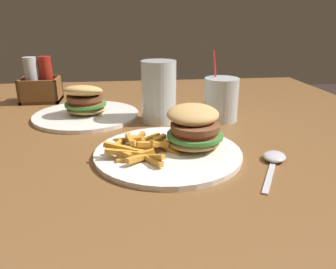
{
  "coord_description": "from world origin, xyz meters",
  "views": [
    {
      "loc": [
        -0.05,
        -0.76,
        1.02
      ],
      "look_at": [
        0.02,
        -0.18,
        0.81
      ],
      "focal_mm": 35.0,
      "sensor_mm": 36.0,
      "label": 1
    }
  ],
  "objects_px": {
    "meal_plate_near": "(178,141)",
    "spoon": "(274,158)",
    "beer_glass": "(159,93)",
    "juice_glass": "(221,101)",
    "condiment_caddy": "(40,85)",
    "meal_plate_far": "(86,108)"
  },
  "relations": [
    {
      "from": "meal_plate_far",
      "to": "condiment_caddy",
      "type": "distance_m",
      "value": 0.25
    },
    {
      "from": "beer_glass",
      "to": "condiment_caddy",
      "type": "height_order",
      "value": "beer_glass"
    },
    {
      "from": "meal_plate_near",
      "to": "beer_glass",
      "type": "height_order",
      "value": "beer_glass"
    },
    {
      "from": "beer_glass",
      "to": "spoon",
      "type": "relative_size",
      "value": 0.99
    },
    {
      "from": "juice_glass",
      "to": "condiment_caddy",
      "type": "height_order",
      "value": "juice_glass"
    },
    {
      "from": "beer_glass",
      "to": "meal_plate_far",
      "type": "distance_m",
      "value": 0.2
    },
    {
      "from": "condiment_caddy",
      "to": "juice_glass",
      "type": "bearing_deg",
      "value": -26.77
    },
    {
      "from": "beer_glass",
      "to": "meal_plate_far",
      "type": "height_order",
      "value": "beer_glass"
    },
    {
      "from": "meal_plate_near",
      "to": "condiment_caddy",
      "type": "distance_m",
      "value": 0.59
    },
    {
      "from": "beer_glass",
      "to": "juice_glass",
      "type": "bearing_deg",
      "value": -2.58
    },
    {
      "from": "meal_plate_near",
      "to": "beer_glass",
      "type": "relative_size",
      "value": 1.86
    },
    {
      "from": "beer_glass",
      "to": "juice_glass",
      "type": "height_order",
      "value": "juice_glass"
    },
    {
      "from": "meal_plate_near",
      "to": "juice_glass",
      "type": "bearing_deg",
      "value": 55.69
    },
    {
      "from": "beer_glass",
      "to": "spoon",
      "type": "xyz_separation_m",
      "value": [
        0.19,
        -0.27,
        -0.07
      ]
    },
    {
      "from": "meal_plate_near",
      "to": "spoon",
      "type": "height_order",
      "value": "meal_plate_near"
    },
    {
      "from": "meal_plate_near",
      "to": "condiment_caddy",
      "type": "relative_size",
      "value": 2.06
    },
    {
      "from": "meal_plate_far",
      "to": "condiment_caddy",
      "type": "height_order",
      "value": "condiment_caddy"
    },
    {
      "from": "meal_plate_near",
      "to": "condiment_caddy",
      "type": "height_order",
      "value": "condiment_caddy"
    },
    {
      "from": "beer_glass",
      "to": "spoon",
      "type": "height_order",
      "value": "beer_glass"
    },
    {
      "from": "beer_glass",
      "to": "meal_plate_far",
      "type": "bearing_deg",
      "value": 163.61
    },
    {
      "from": "juice_glass",
      "to": "beer_glass",
      "type": "bearing_deg",
      "value": 177.42
    },
    {
      "from": "beer_glass",
      "to": "condiment_caddy",
      "type": "bearing_deg",
      "value": 144.48
    }
  ]
}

